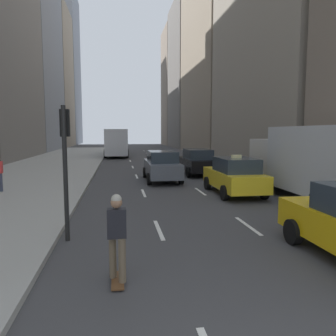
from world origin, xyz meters
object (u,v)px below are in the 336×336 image
at_px(sedan_black_near, 162,166).
at_px(box_truck, 315,161).
at_px(city_bus, 116,141).
at_px(traffic_light_pole, 65,151).
at_px(sedan_silver_behind, 197,162).
at_px(skateboarder, 117,234).
at_px(taxi_second, 234,176).

xyz_separation_m(sedan_black_near, box_truck, (5.60, -6.71, 0.80)).
xyz_separation_m(sedan_black_near, city_bus, (-2.81, 21.82, 0.87)).
relative_size(city_bus, traffic_light_pole, 3.22).
bearing_deg(traffic_light_pole, box_truck, 20.97).
distance_m(sedan_silver_behind, box_truck, 9.85).
height_order(sedan_silver_behind, box_truck, box_truck).
bearing_deg(box_truck, city_bus, 106.43).
bearing_deg(box_truck, skateboarder, -141.76).
xyz_separation_m(sedan_black_near, traffic_light_pole, (-3.95, -10.37, 1.50)).
distance_m(sedan_silver_behind, skateboarder, 16.78).
relative_size(sedan_silver_behind, box_truck, 0.58).
bearing_deg(taxi_second, city_bus, 101.92).
xyz_separation_m(taxi_second, sedan_silver_behind, (0.00, 7.47, 0.01)).
distance_m(sedan_black_near, skateboarder, 13.43).
relative_size(taxi_second, box_truck, 0.52).
distance_m(sedan_silver_behind, city_bus, 19.95).
relative_size(sedan_black_near, box_truck, 0.57).
height_order(taxi_second, sedan_black_near, taxi_second).
bearing_deg(city_bus, taxi_second, -78.08).
bearing_deg(traffic_light_pole, taxi_second, 39.70).
relative_size(taxi_second, traffic_light_pole, 1.22).
relative_size(sedan_silver_behind, skateboarder, 2.80).
bearing_deg(traffic_light_pole, city_bus, 87.98).
distance_m(taxi_second, skateboarder, 10.00).
height_order(taxi_second, sedan_silver_behind, taxi_second).
bearing_deg(taxi_second, box_truck, -34.78).
height_order(city_bus, skateboarder, city_bus).
bearing_deg(traffic_light_pole, skateboarder, -64.50).
relative_size(taxi_second, city_bus, 0.38).
bearing_deg(city_bus, skateboarder, -89.67).
height_order(sedan_black_near, sedan_silver_behind, sedan_black_near).
bearing_deg(skateboarder, sedan_black_near, 78.80).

